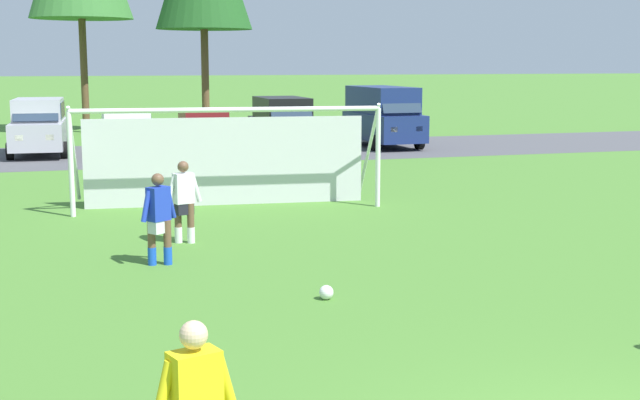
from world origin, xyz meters
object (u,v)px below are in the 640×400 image
Objects in this scene: player_striker_near at (184,202)px; parked_car_slot_far_left at (39,126)px; parked_car_slot_center_left at (204,132)px; soccer_ball at (326,292)px; parked_car_slot_center_right at (383,115)px; parked_car_slot_center at (283,124)px; soccer_goal at (227,155)px; player_winger_left at (159,219)px; parked_car_slot_left at (127,135)px.

parked_car_slot_far_left reaches higher than player_striker_near.
soccer_ball is at bearing -93.99° from parked_car_slot_center_left.
parked_car_slot_center_right reaches higher than parked_car_slot_far_left.
parked_car_slot_center_right reaches higher than parked_car_slot_center_left.
soccer_ball is 21.59m from parked_car_slot_center.
parked_car_slot_far_left is (-4.76, 13.71, -0.18)m from soccer_goal.
soccer_goal is 12.21m from parked_car_slot_center_left.
player_winger_left is 0.34× the size of parked_car_slot_center_right.
parked_car_slot_center_right is at bearing 6.82° from parked_car_slot_center_left.
soccer_ball is 0.05× the size of parked_car_slot_center_right.
soccer_ball is at bearing -102.42° from parked_car_slot_center.
parked_car_slot_center_left is at bearing 79.65° from player_striker_near.
soccer_goal reaches higher than parked_car_slot_left.
parked_car_slot_center is (4.52, 12.23, -0.18)m from soccer_goal.
soccer_ball is 0.05× the size of parked_car_slot_left.
soccer_goal is at bearing -124.81° from parked_car_slot_center_right.
parked_car_slot_left is at bearing -172.28° from parked_car_slot_center_right.
parked_car_slot_center_right is (7.73, 0.93, 0.47)m from parked_car_slot_center_left.
soccer_goal is (0.12, 8.83, 1.18)m from soccer_ball.
parked_car_slot_left is (-1.63, 11.60, -0.42)m from soccer_goal.
soccer_goal reaches higher than player_striker_near.
soccer_ball is 5.01m from player_striker_near.
player_striker_near is 0.39× the size of parked_car_slot_center_left.
player_striker_near is 1.86m from player_winger_left.
parked_car_slot_center_right is at bearing 67.21° from soccer_ball.
player_striker_near is at bearing -121.95° from parked_car_slot_center_right.
soccer_goal is 13.04m from parked_car_slot_center.
parked_car_slot_center_right is (4.56, 0.82, 0.23)m from parked_car_slot_center.
soccer_goal is at bearing -110.27° from parked_car_slot_center.
player_striker_near is 0.35× the size of parked_car_slot_far_left.
soccer_goal is 11.72m from parked_car_slot_left.
parked_car_slot_left is (-0.01, 15.70, 0.05)m from player_striker_near.
parked_car_slot_center_left is at bearing -173.18° from parked_car_slot_center_right.
soccer_ball is at bearing -85.78° from parked_car_slot_left.
parked_car_slot_center_right is at bearing 55.19° from soccer_goal.
player_striker_near is 20.22m from parked_car_slot_center_right.
soccer_ball is 0.05× the size of parked_car_slot_center.
parked_car_slot_far_left reaches higher than player_winger_left.
parked_car_slot_center reaches higher than player_winger_left.
parked_car_slot_far_left is 3.78m from parked_car_slot_left.
soccer_goal is at bearing -70.86° from parked_car_slot_far_left.
parked_car_slot_center_left is (1.34, 12.13, -0.42)m from soccer_goal.
parked_car_slot_center is (6.14, 0.63, 0.24)m from parked_car_slot_left.
player_winger_left is 19.70m from parked_car_slot_far_left.
player_winger_left is 0.39× the size of parked_car_slot_center_left.
parked_car_slot_left is at bearing 87.81° from player_winger_left.
parked_car_slot_center_left is at bearing 78.56° from player_winger_left.
soccer_goal is at bearing -82.01° from parked_car_slot_left.
parked_car_slot_center_left reaches higher than soccer_ball.
player_striker_near is (-1.62, -4.10, -0.47)m from soccer_goal.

